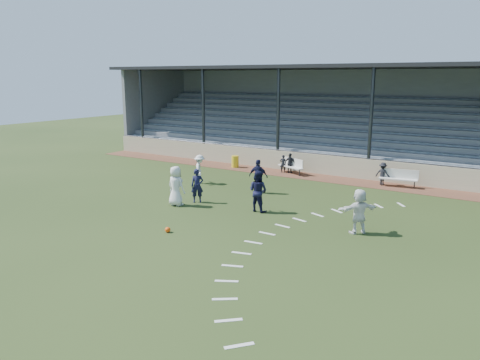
{
  "coord_description": "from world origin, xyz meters",
  "views": [
    {
      "loc": [
        11.25,
        -14.92,
        5.92
      ],
      "look_at": [
        0.0,
        2.5,
        1.3
      ],
      "focal_mm": 35.0,
      "sensor_mm": 36.0,
      "label": 1
    }
  ],
  "objects_px": {
    "trash_bin": "(235,161)",
    "football": "(168,230)",
    "player_white_lead": "(176,186)",
    "player_navy_lead": "(197,186)",
    "bench_left": "(291,164)",
    "bench_right": "(399,176)"
  },
  "relations": [
    {
      "from": "bench_left",
      "to": "bench_right",
      "type": "bearing_deg",
      "value": 23.24
    },
    {
      "from": "football",
      "to": "player_white_lead",
      "type": "relative_size",
      "value": 0.11
    },
    {
      "from": "trash_bin",
      "to": "player_white_lead",
      "type": "relative_size",
      "value": 0.41
    },
    {
      "from": "bench_right",
      "to": "player_navy_lead",
      "type": "relative_size",
      "value": 1.26
    },
    {
      "from": "trash_bin",
      "to": "player_white_lead",
      "type": "distance_m",
      "value": 9.67
    },
    {
      "from": "trash_bin",
      "to": "player_white_lead",
      "type": "xyz_separation_m",
      "value": [
        2.8,
        -9.24,
        0.53
      ]
    },
    {
      "from": "football",
      "to": "bench_left",
      "type": "bearing_deg",
      "value": 94.72
    },
    {
      "from": "bench_right",
      "to": "player_navy_lead",
      "type": "height_order",
      "value": "player_navy_lead"
    },
    {
      "from": "bench_left",
      "to": "football",
      "type": "bearing_deg",
      "value": -61.71
    },
    {
      "from": "trash_bin",
      "to": "football",
      "type": "distance_m",
      "value": 13.4
    },
    {
      "from": "bench_left",
      "to": "trash_bin",
      "type": "height_order",
      "value": "bench_left"
    },
    {
      "from": "football",
      "to": "player_white_lead",
      "type": "xyz_separation_m",
      "value": [
        -2.26,
        3.17,
        0.82
      ]
    },
    {
      "from": "trash_bin",
      "to": "player_navy_lead",
      "type": "xyz_separation_m",
      "value": [
        3.29,
        -8.26,
        0.41
      ]
    },
    {
      "from": "football",
      "to": "player_white_lead",
      "type": "distance_m",
      "value": 3.98
    },
    {
      "from": "player_white_lead",
      "to": "player_navy_lead",
      "type": "xyz_separation_m",
      "value": [
        0.49,
        0.98,
        -0.12
      ]
    },
    {
      "from": "bench_left",
      "to": "player_white_lead",
      "type": "height_order",
      "value": "player_white_lead"
    },
    {
      "from": "player_white_lead",
      "to": "player_navy_lead",
      "type": "height_order",
      "value": "player_white_lead"
    },
    {
      "from": "player_white_lead",
      "to": "football",
      "type": "bearing_deg",
      "value": 126.94
    },
    {
      "from": "football",
      "to": "player_navy_lead",
      "type": "xyz_separation_m",
      "value": [
        -1.77,
        4.14,
        0.7
      ]
    },
    {
      "from": "football",
      "to": "player_white_lead",
      "type": "height_order",
      "value": "player_white_lead"
    },
    {
      "from": "football",
      "to": "trash_bin",
      "type": "bearing_deg",
      "value": 112.2
    },
    {
      "from": "football",
      "to": "player_navy_lead",
      "type": "height_order",
      "value": "player_navy_lead"
    }
  ]
}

